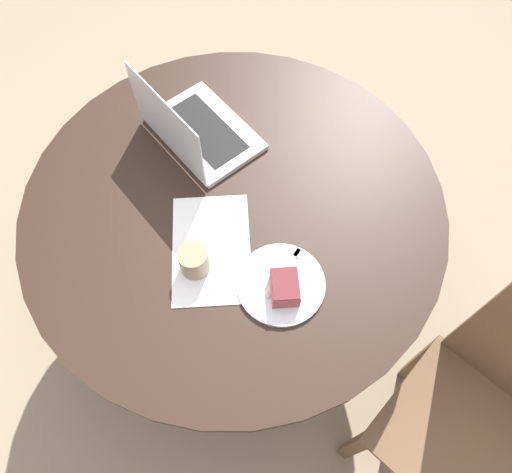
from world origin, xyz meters
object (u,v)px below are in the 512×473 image
plate (281,284)px  coffee_glass (194,261)px  chair (480,413)px  laptop (195,130)px

plate → coffee_glass: 0.24m
chair → coffee_glass: bearing=19.4°
chair → laptop: laptop is taller
chair → coffee_glass: (-0.08, 0.88, 0.29)m
plate → laptop: (0.31, 0.46, 0.04)m
plate → coffee_glass: bearing=105.8°
chair → plate: size_ratio=3.95×
coffee_glass → chair: bearing=-85.0°
coffee_glass → laptop: 0.44m
chair → plate: (-0.01, 0.65, 0.25)m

